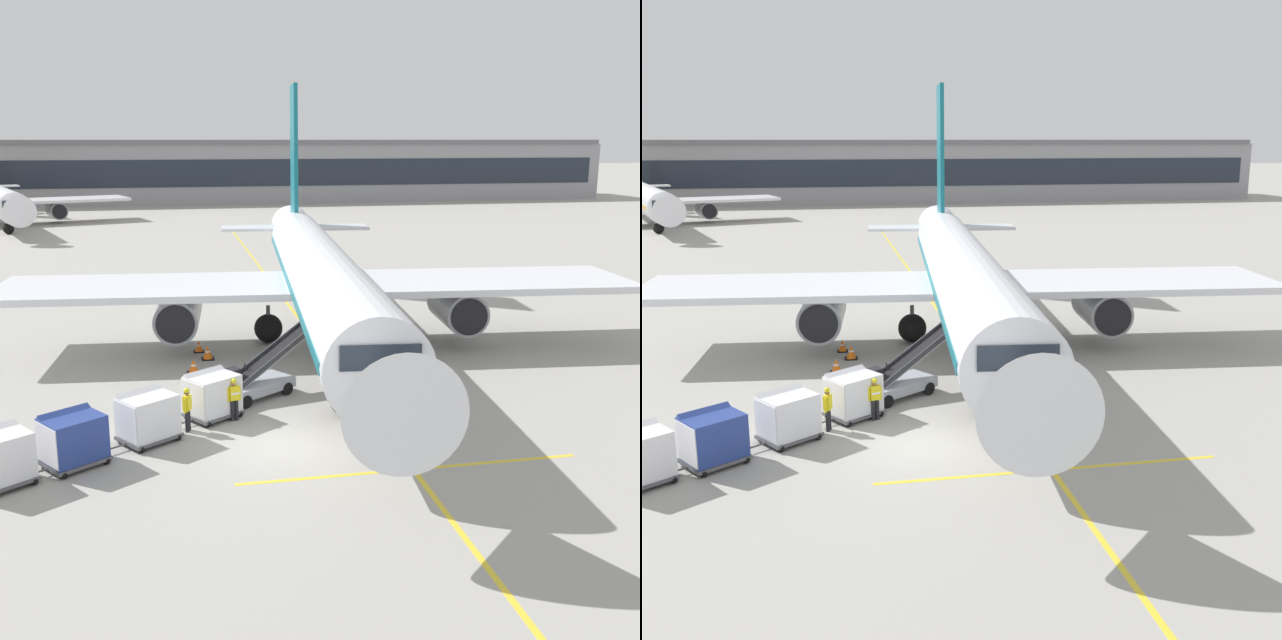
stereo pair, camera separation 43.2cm
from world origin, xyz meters
The scene contains 15 objects.
ground_plane centered at (0.00, 0.00, 0.00)m, with size 600.00×600.00×0.00m, color #9E9B93.
parked_airplane centered at (4.15, 13.45, 3.78)m, with size 34.04×43.35×14.75m.
belt_loader centered at (-0.05, 5.74, 0.85)m, with size 5.10×4.09×2.90m.
baggage_cart_lead centered at (-2.25, 3.43, 1.00)m, with size 2.70×2.45×1.91m.
baggage_cart_second centered at (-4.73, 1.43, 1.00)m, with size 2.70×2.45×1.91m.
baggage_cart_third centered at (-7.18, -0.24, 1.00)m, with size 2.70×2.45×1.91m.
ground_crew_by_loader centered at (-1.39, 2.96, 1.00)m, with size 0.55×0.34×1.74m.
ground_crew_by_carts centered at (-3.25, 2.15, 1.00)m, with size 0.36×0.54×1.74m.
safety_cone_engine_keepout centered at (-1.95, 11.87, 0.35)m, with size 0.63×0.63×0.72m.
safety_cone_wingtip centered at (-2.75, 9.60, 0.34)m, with size 0.62×0.62×0.70m.
safety_cone_nose_mark centered at (-2.34, 13.34, 0.30)m, with size 0.55×0.55×0.62m.
apron_guidance_line_lead_in centered at (4.13, 12.66, 0.00)m, with size 0.20×110.00×0.01m.
apron_guidance_line_stop_bar centered at (4.08, -2.86, 0.00)m, with size 12.00×0.20×0.01m.
terminal_building centered at (8.70, 114.07, 5.33)m, with size 134.23×17.93×10.76m.
distant_airplane centered at (-25.34, 79.44, 3.40)m, with size 34.17×42.19×14.39m.
Camera 2 is at (-3.27, -25.74, 10.93)m, focal length 42.65 mm.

